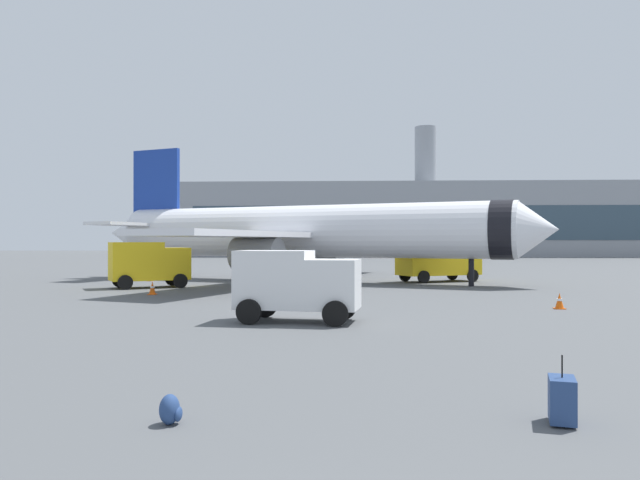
{
  "coord_description": "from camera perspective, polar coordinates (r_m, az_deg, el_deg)",
  "views": [
    {
      "loc": [
        0.05,
        -3.64,
        2.9
      ],
      "look_at": [
        -1.2,
        24.69,
        3.0
      ],
      "focal_mm": 34.32,
      "sensor_mm": 36.0,
      "label": 1
    }
  ],
  "objects": [
    {
      "name": "airplane_at_gate",
      "position": [
        45.0,
        -1.64,
        0.76
      ],
      "size": [
        34.54,
        31.63,
        10.5
      ],
      "color": "white",
      "rests_on": "ground"
    },
    {
      "name": "fuel_truck",
      "position": [
        45.64,
        10.92,
        -1.61
      ],
      "size": [
        6.45,
        4.78,
        3.2
      ],
      "color": "yellow",
      "rests_on": "ground"
    },
    {
      "name": "safety_cone_outer",
      "position": [
        47.28,
        -15.58,
        -3.34
      ],
      "size": [
        0.44,
        0.44,
        0.62
      ],
      "color": "#F2590C",
      "rests_on": "ground"
    },
    {
      "name": "safety_cone_far",
      "position": [
        35.08,
        -15.36,
        -4.35
      ],
      "size": [
        0.44,
        0.44,
        0.73
      ],
      "color": "#F2590C",
      "rests_on": "ground"
    },
    {
      "name": "traveller_backpack",
      "position": [
        10.36,
        -13.77,
        -15.13
      ],
      "size": [
        0.36,
        0.4,
        0.48
      ],
      "color": "navy",
      "rests_on": "ground"
    },
    {
      "name": "cargo_van",
      "position": [
        22.3,
        -2.23,
        -3.94
      ],
      "size": [
        4.64,
        2.86,
        2.6
      ],
      "color": "white",
      "rests_on": "ground"
    },
    {
      "name": "service_truck",
      "position": [
        40.38,
        -15.69,
        -2.03
      ],
      "size": [
        5.27,
        4.27,
        2.9
      ],
      "color": "yellow",
      "rests_on": "ground"
    },
    {
      "name": "terminal_building",
      "position": [
        127.79,
        10.85,
        1.83
      ],
      "size": [
        101.73,
        19.15,
        26.61
      ],
      "color": "gray",
      "rests_on": "ground"
    },
    {
      "name": "safety_cone_near",
      "position": [
        47.87,
        -1.01,
        -3.32
      ],
      "size": [
        0.44,
        0.44,
        0.6
      ],
      "color": "#F2590C",
      "rests_on": "ground"
    },
    {
      "name": "rolling_suitcase",
      "position": [
        10.79,
        21.65,
        -13.65
      ],
      "size": [
        0.55,
        0.72,
        1.1
      ],
      "color": "navy",
      "rests_on": "ground"
    },
    {
      "name": "safety_cone_mid",
      "position": [
        28.58,
        21.43,
        -5.32
      ],
      "size": [
        0.44,
        0.44,
        0.7
      ],
      "color": "#F2590C",
      "rests_on": "ground"
    }
  ]
}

